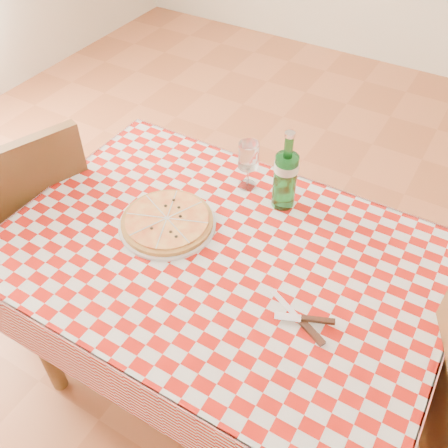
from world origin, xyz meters
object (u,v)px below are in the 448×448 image
at_px(chair_far, 32,221).
at_px(pizza_plate, 167,221).
at_px(dining_table, 220,275).
at_px(water_bottle, 286,170).
at_px(wine_glass, 248,166).

distance_m(chair_far, pizza_plate, 0.64).
bearing_deg(pizza_plate, chair_far, -173.30).
xyz_separation_m(dining_table, pizza_plate, (-0.20, 0.02, 0.12)).
bearing_deg(chair_far, dining_table, -155.82).
distance_m(dining_table, water_bottle, 0.38).
bearing_deg(water_bottle, chair_far, -158.19).
xyz_separation_m(chair_far, water_bottle, (0.86, 0.34, 0.35)).
relative_size(dining_table, water_bottle, 4.37).
height_order(pizza_plate, wine_glass, wine_glass).
relative_size(dining_table, wine_glass, 6.98).
bearing_deg(pizza_plate, dining_table, -5.17).
xyz_separation_m(dining_table, water_bottle, (0.06, 0.29, 0.24)).
bearing_deg(wine_glass, dining_table, -76.15).
bearing_deg(dining_table, water_bottle, 77.56).
bearing_deg(wine_glass, pizza_plate, -112.58).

